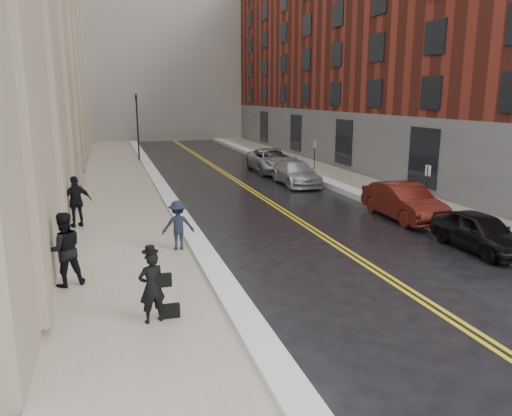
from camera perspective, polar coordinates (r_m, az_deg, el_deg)
ground at (r=12.10m, az=9.43°, el=-12.26°), size 160.00×160.00×0.00m
sidewalk_left at (r=26.29m, az=-15.33°, el=1.31°), size 4.00×64.00×0.15m
sidewalk_right at (r=29.76m, az=11.63°, el=2.80°), size 3.00×64.00×0.15m
lane_stripe_a at (r=27.30m, az=-0.74°, el=2.02°), size 0.12×64.00×0.01m
lane_stripe_b at (r=27.37m, az=-0.26°, el=2.05°), size 0.12×64.00×0.01m
snow_ridge_left at (r=26.42m, az=-10.35°, el=1.73°), size 0.70×60.80×0.26m
snow_ridge_right at (r=28.92m, az=8.39°, el=2.79°), size 0.85×60.80×0.30m
building_right at (r=39.94m, az=18.60°, el=17.74°), size 14.00×50.00×18.00m
traffic_signal at (r=39.93m, az=-13.40°, el=9.54°), size 0.18×0.15×5.20m
parking_sign_near at (r=22.27m, az=18.94°, el=2.42°), size 0.06×0.35×2.23m
parking_sign_far at (r=32.67m, az=6.70°, el=6.11°), size 0.06×0.35×2.23m
car_black at (r=18.23m, az=24.24°, el=-2.47°), size 1.54×3.82×1.30m
car_maroon at (r=21.74m, az=16.51°, el=0.73°), size 1.68×4.60×1.51m
car_silver_near at (r=29.08m, az=4.58°, el=4.01°), size 2.09×4.79×1.37m
car_silver_far at (r=33.81m, az=1.94°, el=5.45°), size 2.83×5.79×1.59m
pedestrian_main at (r=11.32m, az=-11.83°, el=-8.85°), size 0.68×0.54×1.63m
pedestrian_a at (r=14.03m, az=-21.09°, el=-4.43°), size 1.13×0.99×1.99m
pedestrian_b at (r=16.41m, az=-8.90°, el=-1.95°), size 1.07×0.63×1.62m
pedestrian_c at (r=20.15m, az=-19.84°, el=0.69°), size 1.25×0.85×1.97m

